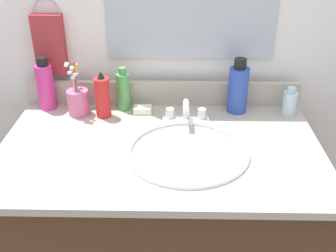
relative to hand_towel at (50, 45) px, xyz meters
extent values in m
cube|color=#4C2D19|center=(0.41, -0.32, -0.66)|extent=(0.97, 0.57, 0.83)
cube|color=#B2A899|center=(0.41, -0.32, -0.23)|extent=(1.01, 0.62, 0.02)
cube|color=#B2A899|center=(0.41, -0.02, -0.18)|extent=(1.01, 0.02, 0.09)
cube|color=white|center=(0.41, 0.04, -0.43)|extent=(2.11, 0.04, 1.30)
torus|color=silver|center=(0.00, 0.02, 0.12)|extent=(0.10, 0.01, 0.10)
cube|color=#A53338|center=(0.00, 0.00, 0.00)|extent=(0.11, 0.04, 0.22)
torus|color=white|center=(0.49, -0.36, -0.22)|extent=(0.39, 0.39, 0.02)
ellipsoid|color=white|center=(0.49, -0.36, -0.26)|extent=(0.33, 0.33, 0.11)
cylinder|color=#B2B5BA|center=(0.49, -0.36, -0.30)|extent=(0.04, 0.04, 0.01)
cube|color=silver|center=(0.49, -0.16, -0.21)|extent=(0.16, 0.05, 0.01)
cylinder|color=silver|center=(0.49, -0.16, -0.18)|extent=(0.02, 0.02, 0.06)
cylinder|color=silver|center=(0.49, -0.19, -0.15)|extent=(0.02, 0.09, 0.02)
cylinder|color=silver|center=(0.43, -0.16, -0.19)|extent=(0.03, 0.03, 0.04)
cylinder|color=silver|center=(0.54, -0.16, -0.19)|extent=(0.03, 0.03, 0.04)
cylinder|color=red|center=(0.20, -0.12, -0.15)|extent=(0.05, 0.05, 0.14)
cone|color=black|center=(0.20, -0.12, -0.06)|extent=(0.03, 0.03, 0.03)
cylinder|color=#D8338C|center=(-0.02, -0.06, -0.14)|extent=(0.06, 0.06, 0.17)
cylinder|color=black|center=(-0.02, -0.06, -0.04)|extent=(0.04, 0.04, 0.03)
cylinder|color=#4C9E4C|center=(0.26, -0.06, -0.15)|extent=(0.05, 0.05, 0.14)
cylinder|color=#4C9E4C|center=(0.26, -0.06, -0.07)|extent=(0.03, 0.03, 0.02)
cylinder|color=silver|center=(0.86, -0.10, -0.18)|extent=(0.05, 0.05, 0.09)
cylinder|color=silver|center=(0.86, -0.10, -0.13)|extent=(0.03, 0.03, 0.02)
cylinder|color=#2D4CB2|center=(0.68, -0.07, -0.14)|extent=(0.07, 0.07, 0.17)
cylinder|color=black|center=(0.68, -0.07, -0.04)|extent=(0.04, 0.04, 0.04)
cylinder|color=#D16693|center=(0.11, -0.11, -0.17)|extent=(0.07, 0.07, 0.09)
cylinder|color=yellow|center=(0.10, -0.10, -0.12)|extent=(0.05, 0.04, 0.18)
cube|color=white|center=(0.07, -0.09, -0.04)|extent=(0.01, 0.02, 0.01)
cylinder|color=#D8333F|center=(0.11, -0.12, -0.12)|extent=(0.01, 0.03, 0.19)
cube|color=white|center=(0.11, -0.13, -0.04)|extent=(0.01, 0.02, 0.01)
cylinder|color=blue|center=(0.11, -0.12, -0.13)|extent=(0.01, 0.03, 0.15)
cube|color=white|center=(0.11, -0.13, -0.07)|extent=(0.01, 0.02, 0.01)
cylinder|color=green|center=(0.10, -0.10, -0.13)|extent=(0.02, 0.04, 0.15)
cube|color=white|center=(0.10, -0.08, -0.07)|extent=(0.01, 0.02, 0.01)
cylinder|color=white|center=(0.10, -0.12, -0.12)|extent=(0.02, 0.04, 0.17)
cube|color=white|center=(0.10, -0.14, -0.05)|extent=(0.01, 0.02, 0.01)
cylinder|color=#26B2B2|center=(0.11, -0.12, -0.12)|extent=(0.02, 0.05, 0.17)
cube|color=white|center=(0.12, -0.14, -0.05)|extent=(0.01, 0.02, 0.01)
cube|color=white|center=(0.34, -0.10, -0.21)|extent=(0.06, 0.04, 0.02)
camera|label=1|loc=(0.45, -1.42, 0.46)|focal=43.89mm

